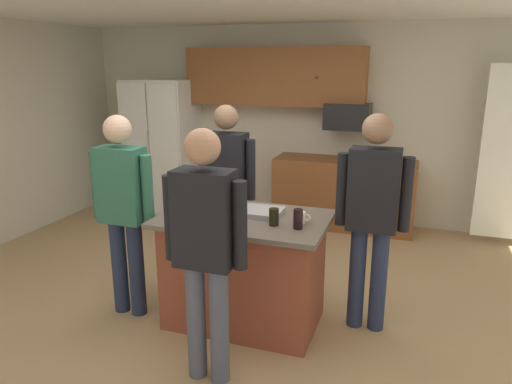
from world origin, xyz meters
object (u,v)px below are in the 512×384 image
object	(u,v)px
person_guest_by_door	(372,209)
person_guest_left	(227,182)
person_host_foreground	(205,242)
glass_short_whisky	(298,219)
mug_ceramic_white	(300,218)
glass_stout_tall	(191,202)
person_elder_center	(123,203)
glass_dark_ale	(221,214)
mug_blue_stoneware	(216,206)
glass_pilsner	(274,217)
microwave_over_range	(348,116)
kitchen_island	(244,269)
refrigerator	(163,146)
serving_tray	(255,211)
tumbler_amber	(241,217)

from	to	relation	value
person_guest_by_door	person_guest_left	distance (m)	1.48
person_host_foreground	glass_short_whisky	world-z (taller)	person_host_foreground
person_guest_left	person_guest_by_door	bearing A→B (deg)	40.20
mug_ceramic_white	glass_stout_tall	xyz separation A→B (m)	(-0.94, 0.05, 0.02)
mug_ceramic_white	person_elder_center	bearing A→B (deg)	-173.47
mug_ceramic_white	glass_short_whisky	distance (m)	0.13
glass_dark_ale	glass_short_whisky	size ratio (longest dim) A/B	0.84
mug_ceramic_white	mug_blue_stoneware	bearing A→B (deg)	175.78
glass_stout_tall	person_elder_center	bearing A→B (deg)	-157.42
mug_ceramic_white	glass_short_whisky	world-z (taller)	glass_short_whisky
person_guest_by_door	person_guest_left	world-z (taller)	person_guest_by_door
glass_pilsner	microwave_over_range	bearing A→B (deg)	87.77
person_guest_by_door	kitchen_island	bearing A→B (deg)	0.00
person_guest_by_door	mug_blue_stoneware	distance (m)	1.24
microwave_over_range	mug_blue_stoneware	distance (m)	2.78
refrigerator	serving_tray	size ratio (longest dim) A/B	4.27
microwave_over_range	mug_ceramic_white	distance (m)	2.76
mug_ceramic_white	glass_short_whisky	bearing A→B (deg)	-83.27
person_guest_left	glass_pilsner	size ratio (longest dim) A/B	13.34
glass_dark_ale	glass_pilsner	world-z (taller)	glass_pilsner
person_guest_left	mug_blue_stoneware	distance (m)	0.69
person_guest_by_door	glass_dark_ale	xyz separation A→B (m)	(-1.09, -0.42, -0.03)
mug_ceramic_white	microwave_over_range	bearing A→B (deg)	91.39
glass_pilsner	person_guest_left	bearing A→B (deg)	131.06
kitchen_island	person_guest_by_door	size ratio (longest dim) A/B	0.77
kitchen_island	serving_tray	bearing A→B (deg)	58.14
person_host_foreground	person_elder_center	bearing A→B (deg)	57.57
person_host_foreground	serving_tray	bearing A→B (deg)	-4.25
person_guest_left	glass_dark_ale	distance (m)	0.94
glass_stout_tall	mug_blue_stoneware	xyz separation A→B (m)	(0.23, 0.01, -0.01)
glass_pilsner	tumbler_amber	xyz separation A→B (m)	(-0.24, -0.07, -0.00)
microwave_over_range	glass_pilsner	size ratio (longest dim) A/B	4.30
refrigerator	glass_dark_ale	distance (m)	3.47
person_elder_center	tumbler_amber	distance (m)	1.04
refrigerator	mug_blue_stoneware	size ratio (longest dim) A/B	15.08
mug_ceramic_white	glass_short_whisky	size ratio (longest dim) A/B	0.87
microwave_over_range	person_guest_by_door	size ratio (longest dim) A/B	0.32
mug_ceramic_white	mug_blue_stoneware	world-z (taller)	mug_blue_stoneware
person_elder_center	glass_pilsner	size ratio (longest dim) A/B	13.17
glass_pilsner	person_guest_by_door	bearing A→B (deg)	27.68
refrigerator	person_guest_by_door	bearing A→B (deg)	-36.47
person_elder_center	mug_ceramic_white	world-z (taller)	person_elder_center
kitchen_island	glass_pilsner	world-z (taller)	glass_pilsner
glass_pilsner	mug_blue_stoneware	world-z (taller)	glass_pilsner
refrigerator	glass_short_whisky	distance (m)	3.82
mug_blue_stoneware	serving_tray	bearing A→B (deg)	10.29
microwave_over_range	refrigerator	bearing A→B (deg)	-177.39
person_guest_left	glass_dark_ale	xyz separation A→B (m)	(0.31, -0.89, -0.02)
refrigerator	mug_ceramic_white	world-z (taller)	refrigerator
refrigerator	person_host_foreground	distance (m)	4.04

